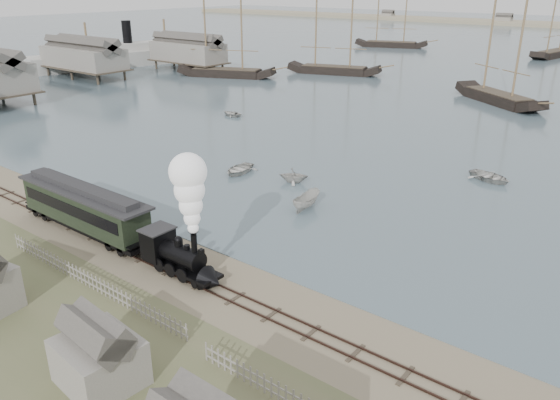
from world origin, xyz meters
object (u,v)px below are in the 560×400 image
Objects in this scene: beached_dinghy at (71,202)px; passenger_coach at (84,207)px; steamship at (128,43)px; locomotive at (186,226)px.

passenger_coach is at bearing -120.11° from beached_dinghy.
beached_dinghy is 0.09× the size of steamship.
beached_dinghy is at bearing -116.85° from steamship.
steamship reaches higher than passenger_coach.
locomotive is 12.23m from passenger_coach.
locomotive is 106.34m from steamship.
passenger_coach is (-12.10, 0.00, -1.75)m from locomotive.
beached_dinghy is at bearing 173.04° from locomotive.
passenger_coach reaches higher than beached_dinghy.
beached_dinghy is (-17.88, 2.18, -3.53)m from locomotive.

